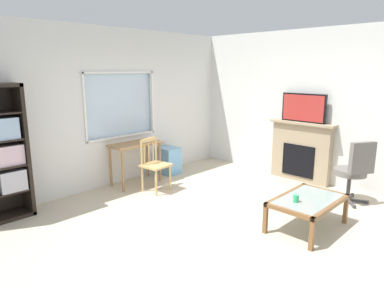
{
  "coord_description": "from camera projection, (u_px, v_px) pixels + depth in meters",
  "views": [
    {
      "loc": [
        -3.27,
        -2.62,
        2.04
      ],
      "look_at": [
        0.05,
        0.63,
        1.01
      ],
      "focal_mm": 31.95,
      "sensor_mm": 36.0,
      "label": 1
    }
  ],
  "objects": [
    {
      "name": "plastic_drawer_unit",
      "position": [
        169.0,
        160.0,
        6.77
      ],
      "size": [
        0.35,
        0.4,
        0.53
      ],
      "primitive_type": "cube",
      "color": "#72ADDB",
      "rests_on": "ground"
    },
    {
      "name": "wooden_chair",
      "position": [
        154.0,
        164.0,
        5.77
      ],
      "size": [
        0.46,
        0.44,
        0.9
      ],
      "color": "tan",
      "rests_on": "ground"
    },
    {
      "name": "fireplace",
      "position": [
        301.0,
        151.0,
        6.3
      ],
      "size": [
        0.26,
        1.21,
        1.1
      ],
      "color": "tan",
      "rests_on": "ground"
    },
    {
      "name": "wall_back_with_window",
      "position": [
        109.0,
        108.0,
        5.97
      ],
      "size": [
        5.21,
        0.15,
        2.74
      ],
      "color": "silver",
      "rests_on": "ground"
    },
    {
      "name": "office_chair",
      "position": [
        354.0,
        169.0,
        5.18
      ],
      "size": [
        0.61,
        0.62,
        1.0
      ],
      "color": "slate",
      "rests_on": "ground"
    },
    {
      "name": "wall_right",
      "position": [
        320.0,
        107.0,
        6.08
      ],
      "size": [
        0.12,
        5.37,
        2.74
      ],
      "primitive_type": "cube",
      "color": "silver",
      "rests_on": "ground"
    },
    {
      "name": "sippy_cup",
      "position": [
        296.0,
        198.0,
        4.28
      ],
      "size": [
        0.07,
        0.07,
        0.09
      ],
      "primitive_type": "cylinder",
      "color": "#33B770",
      "rests_on": "coffee_table"
    },
    {
      "name": "ground",
      "position": [
        223.0,
        227.0,
        4.52
      ],
      "size": [
        6.21,
        6.17,
        0.02
      ],
      "primitive_type": "cube",
      "color": "beige"
    },
    {
      "name": "desk_under_window",
      "position": [
        135.0,
        150.0,
        6.08
      ],
      "size": [
        0.91,
        0.47,
        0.75
      ],
      "color": "#A37547",
      "rests_on": "ground"
    },
    {
      "name": "coffee_table",
      "position": [
        308.0,
        202.0,
        4.41
      ],
      "size": [
        1.05,
        0.66,
        0.41
      ],
      "color": "#8C9E99",
      "rests_on": "ground"
    },
    {
      "name": "tv",
      "position": [
        304.0,
        108.0,
        6.11
      ],
      "size": [
        0.06,
        0.82,
        0.51
      ],
      "color": "black",
      "rests_on": "fireplace"
    }
  ]
}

